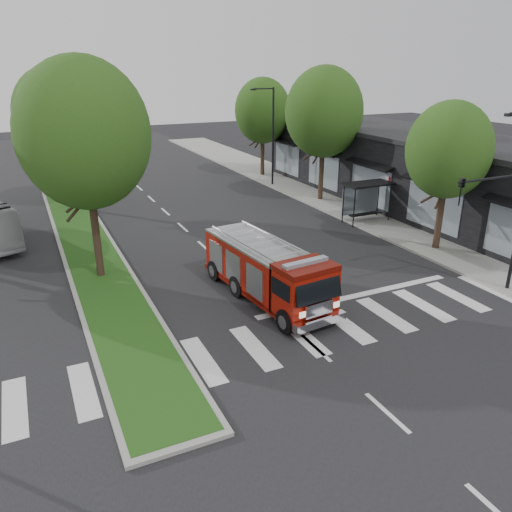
{
  "coord_description": "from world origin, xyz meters",
  "views": [
    {
      "loc": [
        -8.72,
        -17.31,
        9.65
      ],
      "look_at": [
        0.04,
        1.18,
        1.8
      ],
      "focal_mm": 35.0,
      "sensor_mm": 36.0,
      "label": 1
    }
  ],
  "objects": [
    {
      "name": "tree_right_near",
      "position": [
        11.5,
        2.0,
        5.51
      ],
      "size": [
        4.4,
        4.4,
        8.05
      ],
      "color": "black",
      "rests_on": "ground"
    },
    {
      "name": "tree_median_far",
      "position": [
        -6.0,
        20.0,
        6.49
      ],
      "size": [
        5.6,
        5.6,
        9.72
      ],
      "color": "black",
      "rests_on": "ground"
    },
    {
      "name": "sidewalk_right",
      "position": [
        12.5,
        10.0,
        0.07
      ],
      "size": [
        5.0,
        80.0,
        0.15
      ],
      "primitive_type": "cube",
      "color": "gray",
      "rests_on": "ground"
    },
    {
      "name": "streetlight_right_far",
      "position": [
        10.35,
        20.0,
        4.48
      ],
      "size": [
        2.11,
        0.2,
        8.0
      ],
      "color": "black",
      "rests_on": "ground"
    },
    {
      "name": "streetlight_right_near",
      "position": [
        9.61,
        -3.5,
        4.67
      ],
      "size": [
        4.08,
        0.22,
        8.0
      ],
      "color": "black",
      "rests_on": "ground"
    },
    {
      "name": "storefront_row",
      "position": [
        17.0,
        10.0,
        2.5
      ],
      "size": [
        8.0,
        30.0,
        5.0
      ],
      "primitive_type": "cube",
      "color": "black",
      "rests_on": "ground"
    },
    {
      "name": "tree_median_near",
      "position": [
        -6.0,
        6.0,
        6.81
      ],
      "size": [
        5.8,
        5.8,
        10.16
      ],
      "color": "black",
      "rests_on": "ground"
    },
    {
      "name": "ground",
      "position": [
        0.0,
        0.0,
        0.0
      ],
      "size": [
        140.0,
        140.0,
        0.0
      ],
      "primitive_type": "plane",
      "color": "black",
      "rests_on": "ground"
    },
    {
      "name": "tree_right_mid",
      "position": [
        11.5,
        14.0,
        6.49
      ],
      "size": [
        5.6,
        5.6,
        9.72
      ],
      "color": "black",
      "rests_on": "ground"
    },
    {
      "name": "tree_right_far",
      "position": [
        11.5,
        24.0,
        5.84
      ],
      "size": [
        5.0,
        5.0,
        8.73
      ],
      "color": "black",
      "rests_on": "ground"
    },
    {
      "name": "fire_engine",
      "position": [
        0.25,
        0.54,
        1.29
      ],
      "size": [
        3.14,
        7.96,
        2.69
      ],
      "rotation": [
        0.0,
        0.0,
        0.11
      ],
      "color": "#590B04",
      "rests_on": "ground"
    },
    {
      "name": "bus_shelter",
      "position": [
        11.2,
        8.15,
        2.04
      ],
      "size": [
        3.2,
        1.6,
        2.61
      ],
      "color": "black",
      "rests_on": "ground"
    },
    {
      "name": "median",
      "position": [
        -6.0,
        18.0,
        0.08
      ],
      "size": [
        3.0,
        50.0,
        0.15
      ],
      "color": "gray",
      "rests_on": "ground"
    }
  ]
}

